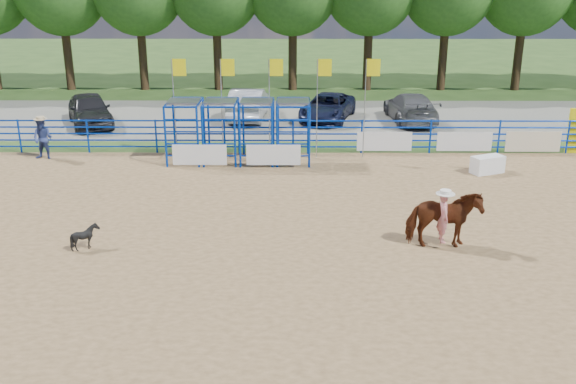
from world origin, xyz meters
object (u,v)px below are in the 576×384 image
object	(u,v)px
calf	(85,237)
car_d	(411,107)
horse_and_rider	(444,217)
car_a	(90,110)
spectator_cowboy	(43,138)
car_c	(328,107)
car_b	(248,104)
announcer_table	(487,165)

from	to	relation	value
calf	car_d	xyz separation A→B (m)	(12.23, 16.66, 0.37)
horse_and_rider	car_d	bearing A→B (deg)	83.23
horse_and_rider	calf	size ratio (longest dim) A/B	3.29
car_a	car_d	size ratio (longest dim) A/B	0.93
calf	car_a	xyz separation A→B (m)	(-4.51, 15.66, 0.43)
horse_and_rider	spectator_cowboy	world-z (taller)	horse_and_rider
horse_and_rider	car_c	bearing A→B (deg)	98.18
car_a	spectator_cowboy	bearing A→B (deg)	-113.79
horse_and_rider	car_b	bearing A→B (deg)	111.39
announcer_table	spectator_cowboy	world-z (taller)	spectator_cowboy
announcer_table	calf	bearing A→B (deg)	-151.50
horse_and_rider	car_c	distance (m)	17.02
spectator_cowboy	car_c	xyz separation A→B (m)	(12.44, 7.69, -0.23)
car_b	horse_and_rider	bearing A→B (deg)	114.61
announcer_table	car_d	bearing A→B (deg)	98.94
car_a	car_c	xyz separation A→B (m)	(12.36, 1.36, -0.13)
car_b	car_d	distance (m)	8.66
announcer_table	car_d	distance (m)	9.35
announcer_table	horse_and_rider	world-z (taller)	horse_and_rider
calf	announcer_table	bearing A→B (deg)	-52.05
horse_and_rider	car_c	size ratio (longest dim) A/B	0.50
announcer_table	horse_and_rider	bearing A→B (deg)	-115.17
car_a	car_d	xyz separation A→B (m)	(16.74, 1.00, -0.07)
announcer_table	spectator_cowboy	xyz separation A→B (m)	(-18.27, 1.89, 0.57)
spectator_cowboy	car_a	bearing A→B (deg)	89.28
car_a	car_c	bearing A→B (deg)	-16.81
announcer_table	horse_and_rider	xyz separation A→B (m)	(-3.41, -7.25, 0.60)
car_c	spectator_cowboy	bearing A→B (deg)	-132.15
spectator_cowboy	car_b	world-z (taller)	spectator_cowboy
calf	spectator_cowboy	distance (m)	10.40
spectator_cowboy	car_d	xyz separation A→B (m)	(16.82, 7.33, -0.17)
spectator_cowboy	car_b	size ratio (longest dim) A/B	0.36
announcer_table	car_a	distance (m)	19.97
spectator_cowboy	car_c	distance (m)	14.63
horse_and_rider	car_b	world-z (taller)	horse_and_rider
announcer_table	car_b	distance (m)	14.08
horse_and_rider	car_b	size ratio (longest dim) A/B	0.50
horse_and_rider	car_d	size ratio (longest dim) A/B	0.48
spectator_cowboy	car_c	world-z (taller)	spectator_cowboy
horse_and_rider	calf	xyz separation A→B (m)	(-10.27, -0.17, -0.57)
calf	car_b	size ratio (longest dim) A/B	0.15
car_c	horse_and_rider	bearing A→B (deg)	-65.71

